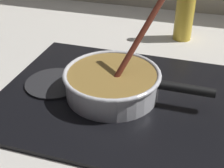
% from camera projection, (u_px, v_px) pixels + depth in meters
% --- Properties ---
extents(ground, '(2.40, 1.60, 0.04)m').
position_uv_depth(ground, '(117.00, 121.00, 0.75)').
color(ground, beige).
extents(hob_plate, '(0.56, 0.48, 0.01)m').
position_uv_depth(hob_plate, '(112.00, 96.00, 0.79)').
color(hob_plate, black).
rests_on(hob_plate, ground).
extents(burner_ring, '(0.17, 0.17, 0.01)m').
position_uv_depth(burner_ring, '(112.00, 93.00, 0.78)').
color(burner_ring, '#592D0C').
rests_on(burner_ring, hob_plate).
extents(spare_burner, '(0.15, 0.15, 0.01)m').
position_uv_depth(spare_burner, '(54.00, 83.00, 0.82)').
color(spare_burner, '#262628').
rests_on(spare_burner, hob_plate).
extents(cooking_pan, '(0.37, 0.24, 0.29)m').
position_uv_depth(cooking_pan, '(113.00, 82.00, 0.77)').
color(cooking_pan, silver).
rests_on(cooking_pan, hob_plate).
extents(oil_bottle, '(0.06, 0.06, 0.22)m').
position_uv_depth(oil_bottle, '(185.00, 14.00, 1.05)').
color(oil_bottle, gold).
rests_on(oil_bottle, ground).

